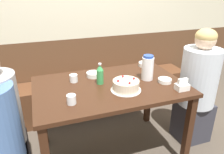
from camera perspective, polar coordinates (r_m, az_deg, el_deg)
The scene contains 15 objects.
ground_plane at distance 2.42m, azimuth -0.45°, elevation -18.89°, with size 12.00×12.00×0.00m, color #4C4238.
back_wall at distance 2.83m, azimuth -7.77°, elevation 15.46°, with size 4.80×0.04×2.50m.
bench_seat at distance 2.94m, azimuth -5.79°, elevation -4.99°, with size 2.71×0.38×0.48m.
dining_table at distance 2.03m, azimuth -0.51°, elevation -4.51°, with size 1.35×0.87×0.78m.
birthday_cake at distance 1.87m, azimuth 3.66°, elevation -2.22°, with size 0.26×0.26×0.11m.
water_pitcher at distance 2.08m, azimuth 9.33°, elevation 2.38°, with size 0.11×0.11×0.24m.
soju_bottle at distance 1.97m, azimuth -3.16°, elevation 0.75°, with size 0.06×0.06×0.20m.
napkin_holder at distance 1.97m, azimuth 17.85°, elevation -2.21°, with size 0.11×0.08×0.11m.
bowl_soup_white at distance 2.08m, azimuth 13.62°, elevation -0.89°, with size 0.12×0.12×0.04m.
bowl_rice_small at distance 2.15m, azimuth -4.88°, elevation 0.66°, with size 0.14×0.14×0.04m.
bowl_side_dish at distance 2.45m, azimuth 8.66°, elevation 3.31°, with size 0.15×0.15×0.04m.
glass_water_tall at distance 2.06m, azimuth -9.99°, elevation -0.32°, with size 0.07×0.07×0.07m.
glass_tumbler_short at distance 1.69m, azimuth -10.55°, elevation -5.78°, with size 0.07×0.07×0.07m.
person_teal_shirt at distance 2.44m, azimuth 21.36°, elevation -2.81°, with size 0.38×0.38×1.24m.
person_grey_tee at distance 1.95m, azimuth -27.21°, elevation -11.53°, with size 0.36×0.36×1.22m.
Camera 1 is at (-0.58, -1.70, 1.63)m, focal length 35.00 mm.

